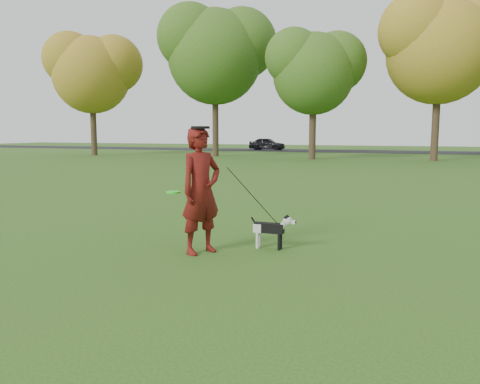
% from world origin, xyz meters
% --- Properties ---
extents(ground, '(120.00, 120.00, 0.00)m').
position_xyz_m(ground, '(0.00, 0.00, 0.00)').
color(ground, '#285116').
rests_on(ground, ground).
extents(road, '(120.00, 7.00, 0.02)m').
position_xyz_m(road, '(0.00, 40.00, 0.01)').
color(road, black).
rests_on(road, ground).
extents(man, '(0.78, 0.88, 2.03)m').
position_xyz_m(man, '(-0.64, -0.53, 1.01)').
color(man, '#580C0D').
rests_on(man, ground).
extents(dog, '(0.79, 0.16, 0.60)m').
position_xyz_m(dog, '(0.37, 0.11, 0.37)').
color(dog, black).
rests_on(dog, ground).
extents(car_left, '(3.82, 1.64, 1.28)m').
position_xyz_m(car_left, '(-11.63, 40.00, 0.66)').
color(car_left, black).
rests_on(car_left, road).
extents(man_held_items, '(1.67, 0.86, 1.63)m').
position_xyz_m(man_held_items, '(0.15, -0.25, 0.91)').
color(man_held_items, '#26FF20').
rests_on(man_held_items, ground).
extents(tree_row, '(51.74, 8.86, 12.01)m').
position_xyz_m(tree_row, '(-1.43, 26.07, 7.41)').
color(tree_row, '#38281C').
rests_on(tree_row, ground).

